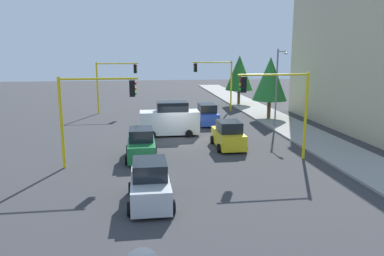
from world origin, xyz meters
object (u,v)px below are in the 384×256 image
at_px(traffic_signal_near_right, 93,103).
at_px(car_green, 141,145).
at_px(traffic_signal_near_left, 279,98).
at_px(street_lamp_curbside, 278,80).
at_px(car_yellow, 228,135).
at_px(tree_roadside_far, 239,73).
at_px(car_blue, 207,115).
at_px(tree_roadside_mid, 270,79).
at_px(traffic_signal_far_right, 114,77).
at_px(delivery_van_white, 170,120).
at_px(car_silver, 150,184).
at_px(traffic_signal_far_left, 216,76).

bearing_deg(traffic_signal_near_right, car_green, 116.73).
relative_size(traffic_signal_near_left, street_lamp_curbside, 0.80).
bearing_deg(traffic_signal_near_right, car_yellow, 110.48).
relative_size(tree_roadside_far, car_blue, 1.49).
distance_m(traffic_signal_near_right, tree_roadside_mid, 21.01).
distance_m(traffic_signal_near_left, car_blue, 12.76).
height_order(traffic_signal_far_right, tree_roadside_far, tree_roadside_far).
bearing_deg(delivery_van_white, traffic_signal_near_right, -32.65).
distance_m(traffic_signal_near_right, car_blue, 15.38).
bearing_deg(tree_roadside_far, car_silver, -21.92).
bearing_deg(delivery_van_white, car_yellow, 39.39).
height_order(car_silver, car_blue, same).
relative_size(tree_roadside_mid, tree_roadside_far, 1.00).
bearing_deg(car_blue, traffic_signal_near_right, -36.34).
bearing_deg(traffic_signal_near_left, car_blue, -168.85).
height_order(tree_roadside_mid, car_yellow, tree_roadside_mid).
bearing_deg(car_yellow, tree_roadside_mid, 147.81).
height_order(traffic_signal_near_left, street_lamp_curbside, street_lamp_curbside).
xyz_separation_m(tree_roadside_mid, car_yellow, (10.66, -6.71, -3.18)).
bearing_deg(car_green, traffic_signal_near_left, 80.88).
bearing_deg(car_yellow, car_green, -72.46).
distance_m(traffic_signal_far_right, car_blue, 12.30).
height_order(traffic_signal_far_right, tree_roadside_mid, tree_roadside_mid).
bearing_deg(car_silver, traffic_signal_far_right, -173.17).
bearing_deg(car_green, traffic_signal_far_right, -171.54).
bearing_deg(traffic_signal_far_left, delivery_van_white, -27.44).
height_order(traffic_signal_near_left, car_silver, traffic_signal_near_left).
xyz_separation_m(traffic_signal_near_left, street_lamp_curbside, (-9.61, 3.52, 0.40)).
relative_size(tree_roadside_mid, car_silver, 1.58).
height_order(traffic_signal_near_right, traffic_signal_near_left, traffic_signal_near_left).
relative_size(traffic_signal_near_left, delivery_van_white, 1.16).
distance_m(traffic_signal_far_right, street_lamp_curbside, 18.16).
xyz_separation_m(traffic_signal_far_right, delivery_van_white, (12.00, 5.15, -2.68)).
xyz_separation_m(traffic_signal_near_left, traffic_signal_far_right, (-20.00, -11.37, 0.02)).
relative_size(traffic_signal_far_left, tree_roadside_mid, 0.91).
xyz_separation_m(tree_roadside_far, car_silver, (30.00, -12.07, -3.19)).
height_order(traffic_signal_far_left, car_blue, traffic_signal_far_left).
relative_size(delivery_van_white, car_silver, 1.22).
bearing_deg(traffic_signal_far_right, traffic_signal_near_left, 29.61).
relative_size(traffic_signal_near_right, car_yellow, 1.36).
distance_m(tree_roadside_mid, car_yellow, 12.99).
relative_size(traffic_signal_near_right, car_green, 1.36).
distance_m(traffic_signal_near_right, traffic_signal_far_right, 20.00).
xyz_separation_m(street_lamp_curbside, tree_roadside_mid, (-4.39, 0.80, -0.27)).
distance_m(street_lamp_curbside, car_blue, 7.31).
relative_size(street_lamp_curbside, delivery_van_white, 1.46).
bearing_deg(tree_roadside_mid, traffic_signal_far_left, -144.36).
xyz_separation_m(traffic_signal_near_right, traffic_signal_near_left, (0.00, 11.34, 0.09)).
relative_size(traffic_signal_near_left, traffic_signal_far_right, 1.00).
bearing_deg(traffic_signal_far_right, car_blue, 48.83).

